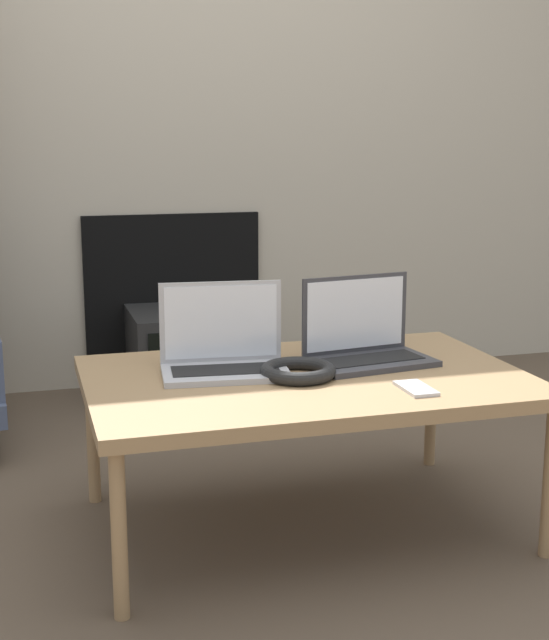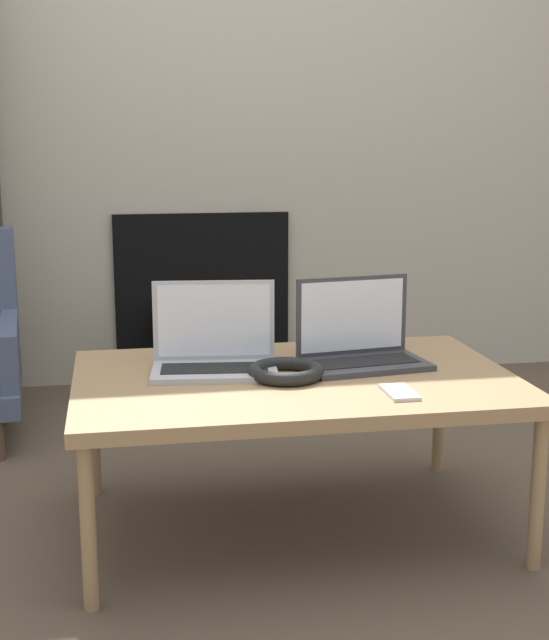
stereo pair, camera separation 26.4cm
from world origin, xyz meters
The scene contains 8 objects.
ground_plane centered at (0.00, 0.00, 0.00)m, with size 14.00×14.00×0.00m, color brown.
wall_back centered at (0.00, 1.75, 1.29)m, with size 7.00×0.08×2.60m.
table centered at (0.00, 0.15, 0.40)m, with size 1.16×0.76×0.44m.
laptop_left centered at (-0.20, 0.24, 0.49)m, with size 0.35×0.24×0.24m.
laptop_right centered at (0.20, 0.24, 0.49)m, with size 0.36×0.25×0.24m.
headphones centered at (-0.03, 0.13, 0.45)m, with size 0.20×0.20×0.04m.
phone centered at (0.22, -0.07, 0.44)m, with size 0.07×0.13×0.01m.
tv centered at (-0.09, 1.49, 0.18)m, with size 0.43×0.43×0.36m.
Camera 1 is at (-0.72, -2.03, 1.07)m, focal length 50.00 mm.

